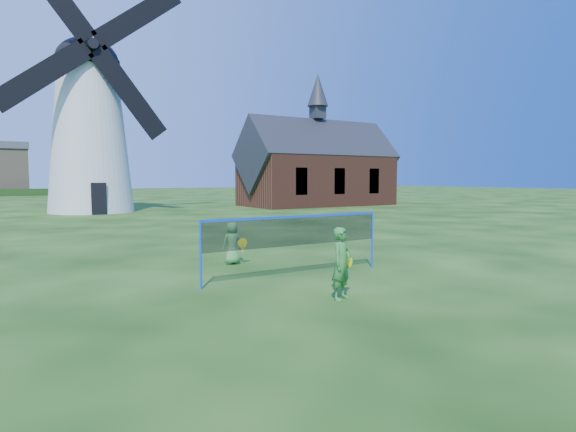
{
  "coord_description": "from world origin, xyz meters",
  "views": [
    {
      "loc": [
        -6.17,
        -9.88,
        2.47
      ],
      "look_at": [
        0.2,
        0.5,
        1.5
      ],
      "focal_mm": 29.7,
      "sensor_mm": 36.0,
      "label": 1
    }
  ],
  "objects_px": {
    "badminton_net": "(296,232)",
    "windmill": "(89,126)",
    "chapel": "(317,169)",
    "play_ball": "(345,264)",
    "player_boy": "(232,243)",
    "player_girl": "(342,264)"
  },
  "relations": [
    {
      "from": "badminton_net",
      "to": "windmill",
      "type": "bearing_deg",
      "value": 90.8
    },
    {
      "from": "chapel",
      "to": "play_ball",
      "type": "distance_m",
      "value": 30.77
    },
    {
      "from": "chapel",
      "to": "play_ball",
      "type": "height_order",
      "value": "chapel"
    },
    {
      "from": "chapel",
      "to": "player_boy",
      "type": "bearing_deg",
      "value": -129.67
    },
    {
      "from": "chapel",
      "to": "badminton_net",
      "type": "height_order",
      "value": "chapel"
    },
    {
      "from": "chapel",
      "to": "badminton_net",
      "type": "distance_m",
      "value": 31.93
    },
    {
      "from": "chapel",
      "to": "play_ball",
      "type": "bearing_deg",
      "value": -123.61
    },
    {
      "from": "windmill",
      "to": "chapel",
      "type": "xyz_separation_m",
      "value": [
        19.11,
        -1.36,
        -2.9
      ]
    },
    {
      "from": "player_girl",
      "to": "player_boy",
      "type": "distance_m",
      "value": 4.84
    },
    {
      "from": "windmill",
      "to": "badminton_net",
      "type": "distance_m",
      "value": 27.61
    },
    {
      "from": "player_boy",
      "to": "badminton_net",
      "type": "bearing_deg",
      "value": 102.31
    },
    {
      "from": "windmill",
      "to": "player_girl",
      "type": "relative_size",
      "value": 11.94
    },
    {
      "from": "chapel",
      "to": "player_boy",
      "type": "xyz_separation_m",
      "value": [
        -19.3,
        -23.27,
        -2.72
      ]
    },
    {
      "from": "windmill",
      "to": "player_boy",
      "type": "height_order",
      "value": "windmill"
    },
    {
      "from": "player_girl",
      "to": "player_boy",
      "type": "height_order",
      "value": "player_girl"
    },
    {
      "from": "player_girl",
      "to": "chapel",
      "type": "bearing_deg",
      "value": 31.54
    },
    {
      "from": "badminton_net",
      "to": "player_boy",
      "type": "bearing_deg",
      "value": 102.85
    },
    {
      "from": "play_ball",
      "to": "player_boy",
      "type": "bearing_deg",
      "value": 136.68
    },
    {
      "from": "windmill",
      "to": "player_girl",
      "type": "xyz_separation_m",
      "value": [
        0.0,
        -29.46,
        -5.49
      ]
    },
    {
      "from": "badminton_net",
      "to": "player_boy",
      "type": "height_order",
      "value": "badminton_net"
    },
    {
      "from": "play_ball",
      "to": "windmill",
      "type": "bearing_deg",
      "value": 94.61
    },
    {
      "from": "player_girl",
      "to": "windmill",
      "type": "bearing_deg",
      "value": 65.75
    }
  ]
}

